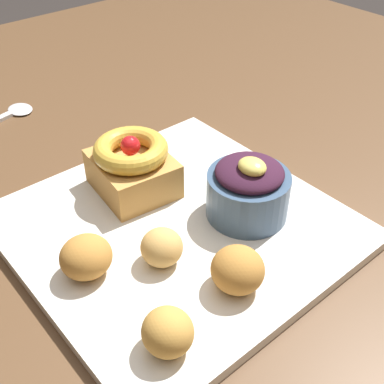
# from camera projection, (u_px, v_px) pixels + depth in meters

# --- Properties ---
(dining_table) EXTENTS (1.42, 1.09, 0.73)m
(dining_table) POSITION_uv_depth(u_px,v_px,m) (303.00, 223.00, 0.63)
(dining_table) COLOR brown
(dining_table) RESTS_ON ground_plane
(front_plate) EXTENTS (0.30, 0.30, 0.01)m
(front_plate) POSITION_uv_depth(u_px,v_px,m) (177.00, 227.00, 0.49)
(front_plate) COLOR white
(front_plate) RESTS_ON dining_table
(cake_slice) EXTENTS (0.09, 0.09, 0.06)m
(cake_slice) POSITION_uv_depth(u_px,v_px,m) (132.00, 166.00, 0.51)
(cake_slice) COLOR #C68E47
(cake_slice) RESTS_ON front_plate
(berry_ramekin) EXTENTS (0.08, 0.08, 0.07)m
(berry_ramekin) POSITION_uv_depth(u_px,v_px,m) (248.00, 189.00, 0.48)
(berry_ramekin) COLOR #3D5675
(berry_ramekin) RESTS_ON front_plate
(fritter_front) EXTENTS (0.05, 0.05, 0.04)m
(fritter_front) POSITION_uv_depth(u_px,v_px,m) (238.00, 270.00, 0.41)
(fritter_front) COLOR #BC7F38
(fritter_front) RESTS_ON front_plate
(fritter_middle) EXTENTS (0.04, 0.04, 0.03)m
(fritter_middle) POSITION_uv_depth(u_px,v_px,m) (162.00, 247.00, 0.44)
(fritter_middle) COLOR tan
(fritter_middle) RESTS_ON front_plate
(fritter_back) EXTENTS (0.04, 0.04, 0.04)m
(fritter_back) POSITION_uv_depth(u_px,v_px,m) (168.00, 332.00, 0.36)
(fritter_back) COLOR gold
(fritter_back) RESTS_ON front_plate
(fritter_extra) EXTENTS (0.04, 0.05, 0.04)m
(fritter_extra) POSITION_uv_depth(u_px,v_px,m) (86.00, 257.00, 0.43)
(fritter_extra) COLOR #BC7F38
(fritter_extra) RESTS_ON front_plate
(spoon) EXTENTS (0.05, 0.13, 0.00)m
(spoon) POSITION_uv_depth(u_px,v_px,m) (4.00, 117.00, 0.68)
(spoon) COLOR silver
(spoon) RESTS_ON dining_table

